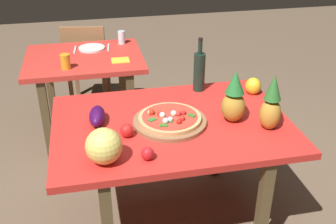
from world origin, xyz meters
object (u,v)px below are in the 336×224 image
Objects in this scene: dinner_plate at (92,48)px; fork_utensil at (75,50)px; melon at (104,146)px; knife_utensil at (108,47)px; napkin_folded at (120,60)px; wine_bottle at (199,71)px; bell_pepper at (253,86)px; display_table at (172,134)px; drinking_glass_juice at (65,62)px; eggplant at (97,116)px; dining_chair at (87,61)px; background_table at (85,70)px; drinking_glass_water at (122,37)px; tomato_at_corner at (148,154)px; tomato_beside_pepper at (127,130)px; pizza at (170,118)px; pizza_board at (170,122)px; pineapple_left at (234,99)px; pineapple_right at (271,105)px.

fork_utensil is (-0.14, 0.00, -0.00)m from dinner_plate.
melon reaches higher than knife_utensil.
knife_utensil reaches higher than napkin_folded.
wine_bottle is 3.16× the size of bell_pepper.
display_table is 1.14m from drinking_glass_juice.
napkin_folded is (-0.46, 0.65, -0.13)m from wine_bottle.
dining_chair is at bearing 90.93° from eggplant.
napkin_folded is (0.22, 1.35, -0.09)m from melon.
knife_utensil is (0.21, 0.17, 0.12)m from background_table.
drinking_glass_juice is (-0.14, -0.23, 0.18)m from background_table.
dining_chair reaches higher than eggplant.
bell_pepper is (1.01, 0.58, -0.04)m from melon.
melon is 1.78m from drinking_glass_water.
display_table is 0.45m from eggplant.
melon is at bearing -80.62° from fork_utensil.
tomato_at_corner is at bearing -92.12° from drinking_glass_water.
melon reaches higher than tomato_at_corner.
fork_utensil is at bearing 111.64° from display_table.
pizza is at bearing 18.45° from tomato_beside_pepper.
dinner_plate is at bearing 94.88° from tomato_beside_pepper.
fork_utensil reaches higher than napkin_folded.
drinking_glass_juice is at bearing -134.19° from drinking_glass_water.
drinking_glass_juice is (-0.59, 0.97, 0.02)m from pizza.
dinner_plate is at bearing 89.66° from melon.
dining_chair reaches higher than pizza_board.
pizza_board is at bearing 174.33° from pineapple_left.
display_table is at bearing 160.43° from pineapple_right.
fork_utensil is (-0.34, 1.69, -0.03)m from tomato_at_corner.
bell_pepper is at bearing -46.21° from knife_utensil.
pineapple_left is 4.15× the size of tomato_beside_pepper.
display_table is at bearing 52.08° from pizza.
drinking_glass_juice reaches higher than napkin_folded.
melon is 1.61× the size of drinking_glass_juice.
drinking_glass_juice is (-0.20, 1.27, -0.03)m from melon.
drinking_glass_juice and drinking_glass_water have the same top height.
tomato_at_corner is 0.37× the size of knife_utensil.
bell_pepper is (0.09, 0.44, -0.09)m from pineapple_right.
drinking_glass_juice is at bearing 134.65° from pineapple_right.
fork_utensil is 0.47m from napkin_folded.
pineapple_left is 0.80m from melon.
wine_bottle reaches higher than pizza.
display_table is 1.45× the size of background_table.
napkin_folded is at bearing 99.23° from pizza.
pizza is at bearing -145.05° from pizza_board.
dining_chair is 7.44× the size of bell_pepper.
pineapple_left reaches higher than napkin_folded.
pineapple_right is at bearing -45.35° from drinking_glass_juice.
eggplant is 1.11× the size of fork_utensil.
dining_chair reaches higher than napkin_folded.
drinking_glass_water reaches higher than tomato_at_corner.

